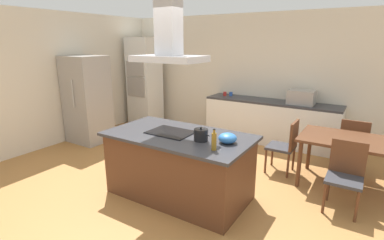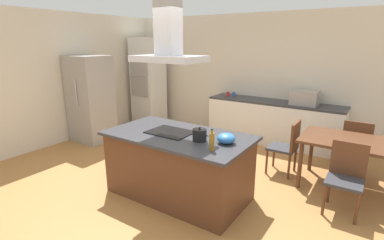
{
  "view_description": "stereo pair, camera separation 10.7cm",
  "coord_description": "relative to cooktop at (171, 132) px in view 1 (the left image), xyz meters",
  "views": [
    {
      "loc": [
        2.12,
        -3.04,
        2.11
      ],
      "look_at": [
        -0.04,
        0.4,
        1.0
      ],
      "focal_mm": 27.14,
      "sensor_mm": 36.0,
      "label": 1
    },
    {
      "loc": [
        2.21,
        -2.98,
        2.11
      ],
      "look_at": [
        -0.04,
        0.4,
        1.0
      ],
      "focal_mm": 27.14,
      "sensor_mm": 36.0,
      "label": 2
    }
  ],
  "objects": [
    {
      "name": "coffee_mug_red",
      "position": [
        -0.6,
        2.91,
        0.04
      ],
      "size": [
        0.08,
        0.08,
        0.09
      ],
      "primitive_type": "cylinder",
      "color": "red",
      "rests_on": "back_counter"
    },
    {
      "name": "countertop_microwave",
      "position": [
        1.08,
        2.88,
        0.13
      ],
      "size": [
        0.5,
        0.38,
        0.28
      ],
      "primitive_type": "cube",
      "color": "#9E9993",
      "rests_on": "back_counter"
    },
    {
      "name": "tea_kettle",
      "position": [
        0.52,
        -0.07,
        0.07
      ],
      "size": [
        0.23,
        0.18,
        0.18
      ],
      "color": "black",
      "rests_on": "kitchen_island"
    },
    {
      "name": "coffee_mug_blue",
      "position": [
        -0.47,
        2.96,
        0.04
      ],
      "size": [
        0.08,
        0.08,
        0.09
      ],
      "primitive_type": "cylinder",
      "color": "#2D56B2",
      "rests_on": "back_counter"
    },
    {
      "name": "kitchen_island",
      "position": [
        0.13,
        0.0,
        -0.45
      ],
      "size": [
        1.97,
        1.08,
        0.9
      ],
      "color": "#59331E",
      "rests_on": "ground"
    },
    {
      "name": "wall_back",
      "position": [
        0.13,
        3.25,
        0.44
      ],
      "size": [
        7.2,
        0.1,
        2.7
      ],
      "primitive_type": "cube",
      "color": "beige",
      "rests_on": "ground"
    },
    {
      "name": "chair_facing_back_wall",
      "position": [
        2.11,
        2.18,
        -0.4
      ],
      "size": [
        0.42,
        0.42,
        0.89
      ],
      "color": "#333338",
      "rests_on": "ground"
    },
    {
      "name": "chair_at_left_end",
      "position": [
        1.19,
        1.52,
        -0.4
      ],
      "size": [
        0.42,
        0.42,
        0.89
      ],
      "color": "#333338",
      "rests_on": "ground"
    },
    {
      "name": "wall_left",
      "position": [
        -3.32,
        1.0,
        0.44
      ],
      "size": [
        0.1,
        8.8,
        2.7
      ],
      "primitive_type": "cube",
      "color": "beige",
      "rests_on": "ground"
    },
    {
      "name": "range_hood",
      "position": [
        0.0,
        0.0,
        1.2
      ],
      "size": [
        0.9,
        0.55,
        0.78
      ],
      "color": "#ADADB2"
    },
    {
      "name": "wall_oven_stack",
      "position": [
        -2.77,
        2.65,
        0.2
      ],
      "size": [
        0.7,
        0.66,
        2.2
      ],
      "color": "silver",
      "rests_on": "ground"
    },
    {
      "name": "ground",
      "position": [
        0.13,
        1.5,
        -0.91
      ],
      "size": [
        16.0,
        16.0,
        0.0
      ],
      "primitive_type": "plane",
      "color": "#AD753D"
    },
    {
      "name": "refrigerator",
      "position": [
        -2.85,
        0.9,
        0.0
      ],
      "size": [
        0.8,
        0.73,
        1.82
      ],
      "color": "#9E9993",
      "rests_on": "ground"
    },
    {
      "name": "mixing_bowl",
      "position": [
        0.83,
        0.04,
        0.06
      ],
      "size": [
        0.23,
        0.23,
        0.13
      ],
      "primitive_type": "ellipsoid",
      "color": "#2D6BB7",
      "rests_on": "kitchen_island"
    },
    {
      "name": "dining_table",
      "position": [
        2.11,
        1.52,
        -0.24
      ],
      "size": [
        1.4,
        0.9,
        0.75
      ],
      "color": "#59331E",
      "rests_on": "ground"
    },
    {
      "name": "back_counter",
      "position": [
        0.49,
        2.88,
        -0.46
      ],
      "size": [
        2.76,
        0.62,
        0.9
      ],
      "color": "silver",
      "rests_on": "ground"
    },
    {
      "name": "cooktop",
      "position": [
        0.0,
        0.0,
        0.0
      ],
      "size": [
        0.6,
        0.44,
        0.01
      ],
      "primitive_type": "cube",
      "color": "black",
      "rests_on": "kitchen_island"
    },
    {
      "name": "olive_oil_bottle",
      "position": [
        0.81,
        -0.27,
        0.1
      ],
      "size": [
        0.06,
        0.06,
        0.26
      ],
      "color": "olive",
      "rests_on": "kitchen_island"
    },
    {
      "name": "chair_facing_island",
      "position": [
        2.11,
        0.85,
        -0.4
      ],
      "size": [
        0.42,
        0.42,
        0.89
      ],
      "color": "#333338",
      "rests_on": "ground"
    }
  ]
}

